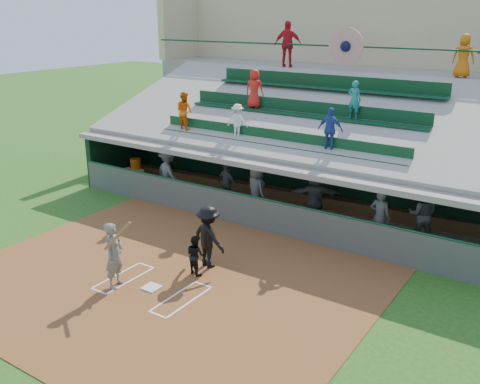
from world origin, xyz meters
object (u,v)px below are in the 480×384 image
Objects in this scene: home_plate at (151,287)px; white_table at (135,176)px; batter_at_plate at (114,255)px; water_cooler at (136,164)px; catcher at (195,255)px.

white_table is (-6.70, 6.25, 0.34)m from home_plate.
home_plate is 0.56× the size of white_table.
white_table is (-5.86, 6.69, -0.55)m from batter_at_plate.
water_cooler is at bearing 136.50° from home_plate.
batter_at_plate is at bearing 68.52° from catcher.
water_cooler reaches higher than white_table.
water_cooler reaches higher than catcher.
catcher is at bearing 71.25° from home_plate.
home_plate is at bearing -43.50° from water_cooler.
water_cooler is (0.06, 0.05, 0.55)m from white_table.
batter_at_plate is 8.91m from white_table.
home_plate is 9.20m from water_cooler.
batter_at_plate reaches higher than white_table.
water_cooler is at bearing 61.71° from white_table.
white_table is (-7.15, 4.94, -0.21)m from catcher.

